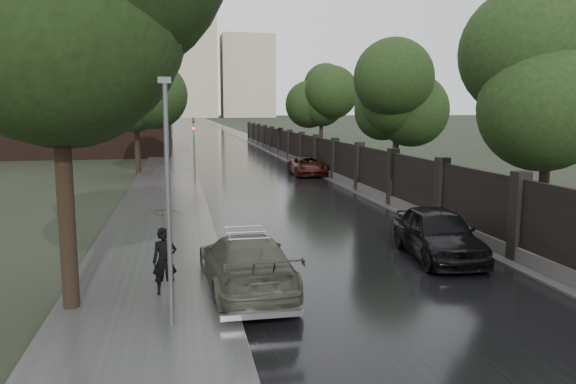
{
  "coord_description": "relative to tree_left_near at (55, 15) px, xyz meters",
  "views": [
    {
      "loc": [
        -5.15,
        -9.63,
        4.5
      ],
      "look_at": [
        -1.3,
        10.29,
        1.5
      ],
      "focal_mm": 35.0,
      "sensor_mm": 36.0,
      "label": 1
    }
  ],
  "objects": [
    {
      "name": "ground",
      "position": [
        7.6,
        -3.0,
        -6.42
      ],
      "size": [
        800.0,
        800.0,
        0.0
      ],
      "primitive_type": "plane",
      "color": "black",
      "rests_on": "ground"
    },
    {
      "name": "road",
      "position": [
        7.6,
        187.0,
        -6.41
      ],
      "size": [
        8.0,
        420.0,
        0.02
      ],
      "primitive_type": "cube",
      "color": "black",
      "rests_on": "ground"
    },
    {
      "name": "sidewalk_left",
      "position": [
        1.6,
        187.0,
        -6.34
      ],
      "size": [
        4.0,
        420.0,
        0.16
      ],
      "primitive_type": "cube",
      "color": "#2D2D2D",
      "rests_on": "ground"
    },
    {
      "name": "verge_right",
      "position": [
        13.1,
        187.0,
        -6.38
      ],
      "size": [
        3.0,
        420.0,
        0.08
      ],
      "primitive_type": "cube",
      "color": "#2D2D2D",
      "rests_on": "ground"
    },
    {
      "name": "fence_right",
      "position": [
        12.2,
        29.01,
        -5.41
      ],
      "size": [
        0.45,
        75.72,
        2.7
      ],
      "color": "#383533",
      "rests_on": "ground"
    },
    {
      "name": "tree_left_near",
      "position": [
        0.0,
        0.0,
        0.0
      ],
      "size": [
        5.44,
        5.44,
        9.16
      ],
      "color": "black",
      "rests_on": "ground"
    },
    {
      "name": "tree_left_far",
      "position": [
        -0.4,
        27.0,
        -1.18
      ],
      "size": [
        4.25,
        4.25,
        7.39
      ],
      "color": "black",
      "rests_on": "ground"
    },
    {
      "name": "tree_right_a",
      "position": [
        15.1,
        5.0,
        -1.47
      ],
      "size": [
        4.08,
        4.08,
        7.01
      ],
      "color": "black",
      "rests_on": "ground"
    },
    {
      "name": "tree_right_b",
      "position": [
        15.1,
        19.0,
        -1.47
      ],
      "size": [
        4.08,
        4.08,
        7.01
      ],
      "color": "black",
      "rests_on": "ground"
    },
    {
      "name": "tree_right_c",
      "position": [
        15.1,
        37.0,
        -1.47
      ],
      "size": [
        4.08,
        4.08,
        7.01
      ],
      "color": "black",
      "rests_on": "ground"
    },
    {
      "name": "lamp_post",
      "position": [
        2.2,
        -1.5,
        -3.75
      ],
      "size": [
        0.25,
        0.12,
        5.11
      ],
      "color": "#59595E",
      "rests_on": "ground"
    },
    {
      "name": "traffic_light",
      "position": [
        3.3,
        21.99,
        -4.02
      ],
      "size": [
        0.16,
        0.32,
        4.0
      ],
      "color": "#59595E",
      "rests_on": "ground"
    },
    {
      "name": "brick_building",
      "position": [
        -10.4,
        49.0,
        3.58
      ],
      "size": [
        24.0,
        18.0,
        20.0
      ],
      "primitive_type": "cube",
      "color": "black",
      "rests_on": "ground"
    },
    {
      "name": "stalinist_tower",
      "position": [
        7.6,
        297.0,
        31.97
      ],
      "size": [
        92.0,
        30.0,
        159.0
      ],
      "color": "tan",
      "rests_on": "ground"
    },
    {
      "name": "volga_sedan",
      "position": [
        4.0,
        0.88,
        -5.7
      ],
      "size": [
        2.27,
        5.05,
        1.44
      ],
      "primitive_type": "imported",
      "rotation": [
        0.0,
        0.0,
        3.19
      ],
      "color": "#404436",
      "rests_on": "ground"
    },
    {
      "name": "car_right_near",
      "position": [
        10.06,
        2.82,
        -5.64
      ],
      "size": [
        2.28,
        4.74,
        1.56
      ],
      "primitive_type": "imported",
      "rotation": [
        0.0,
        0.0,
        -0.1
      ],
      "color": "black",
      "rests_on": "ground"
    },
    {
      "name": "car_right_far",
      "position": [
        11.0,
        24.64,
        -5.78
      ],
      "size": [
        2.23,
        4.66,
        1.28
      ],
      "primitive_type": "imported",
      "rotation": [
        0.0,
        0.0,
        -0.02
      ],
      "color": "black",
      "rests_on": "ground"
    },
    {
      "name": "pedestrian_umbrella",
      "position": [
        2.03,
        0.54,
        -4.6
      ],
      "size": [
        1.01,
        1.03,
        2.49
      ],
      "rotation": [
        0.0,
        0.0,
        0.1
      ],
      "color": "black",
      "rests_on": "sidewalk_left"
    }
  ]
}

